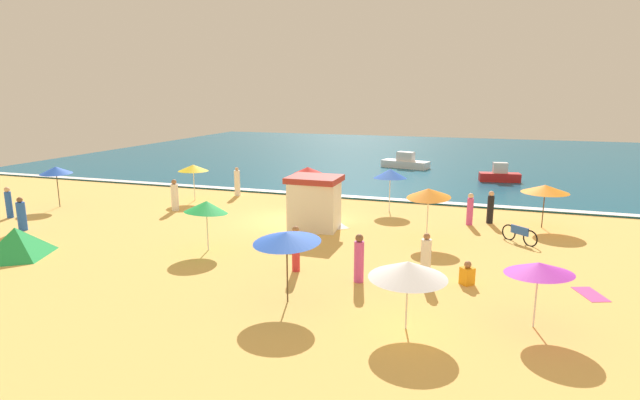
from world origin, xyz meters
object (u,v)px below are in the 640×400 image
at_px(beachgoer_3, 237,182).
at_px(small_boat_1, 500,175).
at_px(beach_umbrella_6, 56,170).
at_px(beach_umbrella_0, 429,193).
at_px(beach_tent, 16,243).
at_px(beachgoer_7, 470,209).
at_px(beach_umbrella_2, 193,168).
at_px(beachgoer_9, 9,203).
at_px(beach_umbrella_3, 545,189).
at_px(beachgoer_4, 296,249).
at_px(beach_umbrella_9, 287,237).
at_px(beach_umbrella_5, 206,207).
at_px(beachgoer_6, 426,259).
at_px(lifeguard_cabana, 315,202).
at_px(beachgoer_8, 175,196).
at_px(beachgoer_0, 359,259).
at_px(parked_bicycle, 519,234).
at_px(beachgoer_2, 22,215).
at_px(beach_umbrella_4, 390,174).
at_px(beachgoer_5, 467,274).
at_px(beach_umbrella_1, 408,270).
at_px(beachgoer_1, 490,208).
at_px(small_boat_0, 405,163).
at_px(beach_umbrella_7, 539,268).

xyz_separation_m(beachgoer_3, small_boat_1, (15.69, 10.00, -0.30)).
bearing_deg(beach_umbrella_6, beach_umbrella_0, -0.27).
distance_m(beach_tent, beachgoer_7, 19.86).
bearing_deg(beach_umbrella_2, beachgoer_9, -135.19).
relative_size(beach_umbrella_3, beachgoer_4, 1.60).
bearing_deg(beachgoer_9, small_boat_1, 37.76).
relative_size(beach_umbrella_6, beach_umbrella_9, 0.82).
height_order(beach_umbrella_5, beachgoer_6, beach_umbrella_5).
bearing_deg(beach_tent, small_boat_1, 52.21).
bearing_deg(lifeguard_cabana, beach_umbrella_3, 19.28).
height_order(beachgoer_3, beachgoer_9, beachgoer_3).
bearing_deg(beachgoer_9, beach_umbrella_9, -16.74).
bearing_deg(beach_umbrella_6, beachgoer_8, 11.06).
height_order(beach_umbrella_0, beachgoer_0, beach_umbrella_0).
bearing_deg(beach_umbrella_5, parked_bicycle, 22.95).
height_order(beach_umbrella_0, beach_umbrella_9, beach_umbrella_0).
relative_size(beach_umbrella_9, beachgoer_2, 1.78).
xyz_separation_m(lifeguard_cabana, beach_umbrella_6, (-15.22, -0.25, 0.82)).
height_order(beach_umbrella_6, beachgoer_6, beach_umbrella_6).
height_order(beach_umbrella_4, beachgoer_7, beach_umbrella_4).
height_order(beach_umbrella_3, beach_umbrella_5, beach_umbrella_5).
relative_size(beach_umbrella_3, beach_umbrella_5, 1.09).
xyz_separation_m(beach_tent, beachgoer_4, (10.91, 2.09, 0.21)).
xyz_separation_m(beachgoer_5, beachgoer_8, (-15.68, 6.15, 0.45)).
bearing_deg(beach_umbrella_1, beachgoer_1, 80.26).
height_order(beach_umbrella_6, parked_bicycle, beach_umbrella_6).
bearing_deg(beachgoer_2, small_boat_0, 60.60).
height_order(beach_umbrella_6, small_boat_1, beach_umbrella_6).
relative_size(beach_umbrella_9, beachgoer_3, 1.58).
distance_m(beach_umbrella_1, beachgoer_4, 5.66).
bearing_deg(parked_bicycle, beach_umbrella_7, -90.27).
distance_m(beach_umbrella_9, beachgoer_6, 5.14).
distance_m(beachgoer_9, small_boat_0, 28.74).
xyz_separation_m(beachgoer_3, beachgoer_4, (8.35, -11.45, -0.02)).
height_order(beach_umbrella_5, small_boat_0, beach_umbrella_5).
bearing_deg(beachgoer_5, beachgoer_4, -174.13).
bearing_deg(beach_umbrella_5, beach_umbrella_3, 31.42).
bearing_deg(beachgoer_4, beachgoer_7, 56.68).
bearing_deg(beach_umbrella_1, beachgoer_9, 164.43).
distance_m(beachgoer_7, beachgoer_9, 23.45).
xyz_separation_m(beachgoer_4, beachgoer_9, (-16.91, 2.67, -0.04)).
distance_m(beachgoer_5, beachgoer_8, 16.85).
height_order(beachgoer_6, small_boat_1, beachgoer_6).
bearing_deg(beach_umbrella_0, beachgoer_8, 174.13).
distance_m(beach_tent, beachgoer_8, 8.93).
bearing_deg(beachgoer_7, beach_umbrella_1, -95.83).
bearing_deg(beachgoer_8, beach_umbrella_1, -35.27).
bearing_deg(beachgoer_6, beach_umbrella_9, -140.51).
distance_m(lifeguard_cabana, beach_umbrella_5, 5.53).
relative_size(lifeguard_cabana, beach_tent, 0.93).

